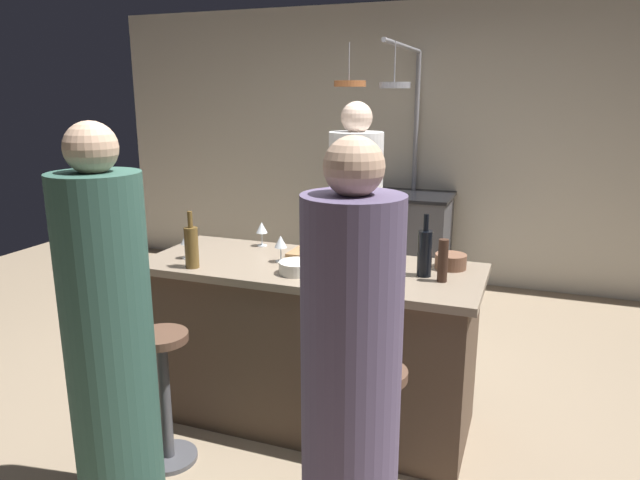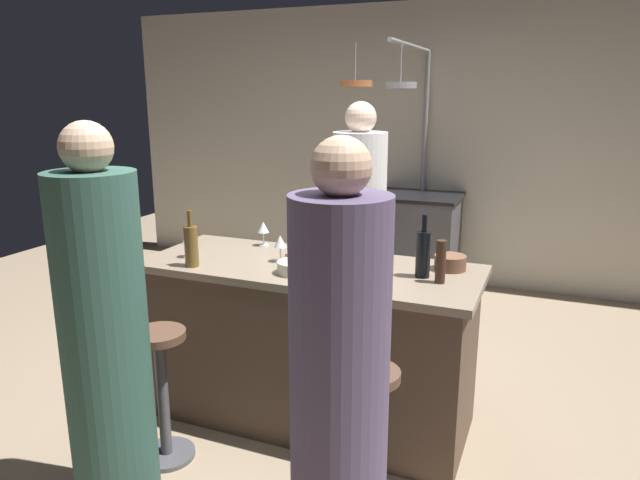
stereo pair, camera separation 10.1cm
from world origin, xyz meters
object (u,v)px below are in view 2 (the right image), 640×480
Objects in this scene: guest_right at (339,391)px; wine_glass_near_left_guest at (280,243)px; wine_bottle_green at (382,239)px; mixing_bowl_ceramic at (295,267)px; chef at (359,239)px; mixing_bowl_steel at (346,272)px; cutting_board at (319,253)px; bar_stool_left at (162,389)px; guest_left at (105,343)px; stove_range at (414,242)px; wine_glass_by_chef at (263,228)px; pepper_mill at (441,262)px; mixing_bowl_wooden at (450,263)px; wine_glass_near_right_guest at (188,239)px; potted_plant at (189,276)px; wine_bottle_amber at (191,245)px; wine_bottle_dark at (423,253)px; bar_stool_right at (368,436)px.

guest_right is 1.22m from wine_glass_near_left_guest.
wine_bottle_green reaches higher than mixing_bowl_ceramic.
wine_glass_near_left_guest is at bearing -96.40° from chef.
cutting_board is at bearing 128.23° from mixing_bowl_steel.
bar_stool_left is 0.88m from mixing_bowl_ceramic.
stove_range is at bearing 81.92° from guest_left.
guest_left is 1.28m from wine_glass_by_chef.
bar_stool_left is 1.09m from wine_glass_by_chef.
pepper_mill is 0.72m from mixing_bowl_ceramic.
pepper_mill reaches higher than cutting_board.
stove_range is 2.41m from mixing_bowl_wooden.
wine_glass_near_right_guest is (-0.68, -2.57, 0.56)m from stove_range.
stove_range reaches higher than potted_plant.
mixing_bowl_steel is (0.82, 0.09, -0.07)m from wine_bottle_amber.
mixing_bowl_steel is (1.88, -1.33, 0.64)m from potted_plant.
chef is 2.03m from guest_left.
wine_bottle_dark is 0.77m from wine_glass_near_left_guest.
guest_right is 1.03m from guest_left.
bar_stool_right is at bearing -41.18° from wine_glass_near_left_guest.
wine_bottle_amber is (1.05, -1.42, 0.72)m from potted_plant.
potted_plant is at bearing 121.47° from bar_stool_left.
potted_plant is 2.48× the size of pepper_mill.
wine_glass_near_right_guest is at bearing 157.64° from bar_stool_right.
pepper_mill reaches higher than stove_range.
bar_stool_left is at bearing -138.39° from mixing_bowl_ceramic.
potted_plant is 2.39m from mixing_bowl_steel.
wine_glass_near_left_guest is at bearing -47.60° from wine_glass_by_chef.
wine_bottle_green is at bearing 103.58° from bar_stool_right.
bar_stool_right is 2.79m from potted_plant.
wine_glass_near_left_guest is (-0.17, -2.46, 0.56)m from stove_range.
pepper_mill is 0.64× the size of wine_bottle_green.
bar_stool_right is 0.90m from mixing_bowl_ceramic.
wine_bottle_amber is (-1.09, 0.36, 0.64)m from bar_stool_right.
bar_stool_right is 0.87m from pepper_mill.
wine_glass_by_chef is at bearing 133.63° from mixing_bowl_ceramic.
guest_left is 0.92m from wine_glass_near_right_guest.
guest_left reaches higher than mixing_bowl_wooden.
stove_range is 2.66m from mixing_bowl_ceramic.
guest_left is 1.06m from wine_glass_near_left_guest.
wine_glass_by_chef is (-0.95, 0.88, 0.63)m from bar_stool_right.
wine_glass_near_right_guest is at bearing -124.96° from wine_glass_by_chef.
guest_right is at bearing -56.31° from mixing_bowl_ceramic.
stove_range is at bearing 87.82° from chef.
bar_stool_left is 0.82m from wine_glass_near_right_guest.
wine_glass_by_chef is (-0.75, 0.07, -0.02)m from wine_bottle_green.
chef is at bearing 124.16° from wine_bottle_dark.
guest_right is at bearing -35.19° from wine_glass_near_right_guest.
wine_glass_near_left_guest is at bearing 60.20° from bar_stool_left.
stove_range is 0.54× the size of guest_right.
wine_glass_near_right_guest is at bearing -173.75° from wine_bottle_dark.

